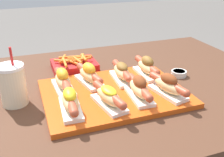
{
  "coord_description": "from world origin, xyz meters",
  "views": [
    {
      "loc": [
        -0.26,
        -0.87,
        1.15
      ],
      "look_at": [
        0.03,
        -0.07,
        0.75
      ],
      "focal_mm": 42.0,
      "sensor_mm": 36.0,
      "label": 1
    }
  ],
  "objects_px": {
    "hot_dog_1": "(109,96)",
    "drink_cup": "(13,85)",
    "hot_dog_2": "(139,88)",
    "hot_dog_5": "(89,74)",
    "hot_dog_4": "(63,80)",
    "hot_dog_6": "(122,72)",
    "fries_basket": "(74,65)",
    "hot_dog_0": "(70,101)",
    "hot_dog_7": "(147,66)",
    "hot_dog_3": "(168,85)",
    "sauce_bowl": "(179,73)",
    "serving_tray": "(114,93)"
  },
  "relations": [
    {
      "from": "hot_dog_1",
      "to": "drink_cup",
      "type": "relative_size",
      "value": 0.96
    },
    {
      "from": "hot_dog_2",
      "to": "hot_dog_5",
      "type": "height_order",
      "value": "hot_dog_5"
    },
    {
      "from": "hot_dog_4",
      "to": "hot_dog_5",
      "type": "bearing_deg",
      "value": 9.41
    },
    {
      "from": "hot_dog_6",
      "to": "hot_dog_1",
      "type": "bearing_deg",
      "value": -123.83
    },
    {
      "from": "hot_dog_6",
      "to": "fries_basket",
      "type": "bearing_deg",
      "value": 124.52
    },
    {
      "from": "fries_basket",
      "to": "hot_dog_6",
      "type": "bearing_deg",
      "value": -55.48
    },
    {
      "from": "hot_dog_0",
      "to": "hot_dog_7",
      "type": "bearing_deg",
      "value": 25.91
    },
    {
      "from": "fries_basket",
      "to": "hot_dog_5",
      "type": "bearing_deg",
      "value": -84.87
    },
    {
      "from": "hot_dog_3",
      "to": "hot_dog_4",
      "type": "bearing_deg",
      "value": 154.35
    },
    {
      "from": "hot_dog_0",
      "to": "sauce_bowl",
      "type": "distance_m",
      "value": 0.51
    },
    {
      "from": "hot_dog_0",
      "to": "hot_dog_3",
      "type": "xyz_separation_m",
      "value": [
        0.34,
        -0.01,
        0.0
      ]
    },
    {
      "from": "hot_dog_5",
      "to": "hot_dog_4",
      "type": "bearing_deg",
      "value": -170.59
    },
    {
      "from": "hot_dog_1",
      "to": "hot_dog_0",
      "type": "bearing_deg",
      "value": 174.69
    },
    {
      "from": "hot_dog_3",
      "to": "hot_dog_5",
      "type": "bearing_deg",
      "value": 142.64
    },
    {
      "from": "hot_dog_2",
      "to": "drink_cup",
      "type": "distance_m",
      "value": 0.42
    },
    {
      "from": "hot_dog_0",
      "to": "hot_dog_3",
      "type": "distance_m",
      "value": 0.34
    },
    {
      "from": "hot_dog_2",
      "to": "hot_dog_3",
      "type": "height_order",
      "value": "hot_dog_2"
    },
    {
      "from": "serving_tray",
      "to": "hot_dog_4",
      "type": "xyz_separation_m",
      "value": [
        -0.17,
        0.07,
        0.04
      ]
    },
    {
      "from": "hot_dog_1",
      "to": "sauce_bowl",
      "type": "bearing_deg",
      "value": 23.25
    },
    {
      "from": "hot_dog_3",
      "to": "fries_basket",
      "type": "xyz_separation_m",
      "value": [
        -0.25,
        0.37,
        -0.03
      ]
    },
    {
      "from": "hot_dog_4",
      "to": "fries_basket",
      "type": "bearing_deg",
      "value": 68.0
    },
    {
      "from": "hot_dog_4",
      "to": "hot_dog_6",
      "type": "bearing_deg",
      "value": 0.42
    },
    {
      "from": "hot_dog_5",
      "to": "hot_dog_7",
      "type": "distance_m",
      "value": 0.24
    },
    {
      "from": "hot_dog_4",
      "to": "hot_dog_7",
      "type": "xyz_separation_m",
      "value": [
        0.34,
        0.02,
        -0.0
      ]
    },
    {
      "from": "drink_cup",
      "to": "hot_dog_5",
      "type": "bearing_deg",
      "value": 6.97
    },
    {
      "from": "hot_dog_5",
      "to": "hot_dog_6",
      "type": "distance_m",
      "value": 0.13
    },
    {
      "from": "hot_dog_1",
      "to": "fries_basket",
      "type": "xyz_separation_m",
      "value": [
        -0.03,
        0.37,
        -0.03
      ]
    },
    {
      "from": "hot_dog_4",
      "to": "sauce_bowl",
      "type": "distance_m",
      "value": 0.48
    },
    {
      "from": "hot_dog_1",
      "to": "hot_dog_3",
      "type": "distance_m",
      "value": 0.22
    },
    {
      "from": "hot_dog_5",
      "to": "hot_dog_1",
      "type": "bearing_deg",
      "value": -85.06
    },
    {
      "from": "hot_dog_1",
      "to": "drink_cup",
      "type": "height_order",
      "value": "drink_cup"
    },
    {
      "from": "hot_dog_0",
      "to": "hot_dog_4",
      "type": "height_order",
      "value": "hot_dog_4"
    },
    {
      "from": "hot_dog_7",
      "to": "hot_dog_2",
      "type": "bearing_deg",
      "value": -123.67
    },
    {
      "from": "hot_dog_0",
      "to": "hot_dog_6",
      "type": "xyz_separation_m",
      "value": [
        0.23,
        0.15,
        -0.0
      ]
    },
    {
      "from": "sauce_bowl",
      "to": "drink_cup",
      "type": "height_order",
      "value": "drink_cup"
    },
    {
      "from": "hot_dog_3",
      "to": "fries_basket",
      "type": "distance_m",
      "value": 0.45
    },
    {
      "from": "hot_dog_1",
      "to": "hot_dog_7",
      "type": "height_order",
      "value": "hot_dog_7"
    },
    {
      "from": "hot_dog_7",
      "to": "serving_tray",
      "type": "bearing_deg",
      "value": -152.6
    },
    {
      "from": "hot_dog_1",
      "to": "sauce_bowl",
      "type": "height_order",
      "value": "hot_dog_1"
    },
    {
      "from": "hot_dog_4",
      "to": "hot_dog_5",
      "type": "relative_size",
      "value": 1.02
    },
    {
      "from": "hot_dog_7",
      "to": "hot_dog_6",
      "type": "bearing_deg",
      "value": -172.83
    },
    {
      "from": "hot_dog_6",
      "to": "sauce_bowl",
      "type": "height_order",
      "value": "hot_dog_6"
    },
    {
      "from": "hot_dog_6",
      "to": "drink_cup",
      "type": "xyz_separation_m",
      "value": [
        -0.4,
        -0.02,
        0.02
      ]
    },
    {
      "from": "hot_dog_1",
      "to": "sauce_bowl",
      "type": "xyz_separation_m",
      "value": [
        0.36,
        0.16,
        -0.04
      ]
    },
    {
      "from": "hot_dog_4",
      "to": "hot_dog_3",
      "type": "bearing_deg",
      "value": -25.65
    },
    {
      "from": "hot_dog_4",
      "to": "sauce_bowl",
      "type": "xyz_separation_m",
      "value": [
        0.48,
        -0.01,
        -0.04
      ]
    },
    {
      "from": "hot_dog_3",
      "to": "hot_dog_5",
      "type": "relative_size",
      "value": 1.0
    },
    {
      "from": "serving_tray",
      "to": "hot_dog_2",
      "type": "distance_m",
      "value": 0.11
    },
    {
      "from": "drink_cup",
      "to": "fries_basket",
      "type": "height_order",
      "value": "drink_cup"
    },
    {
      "from": "hot_dog_0",
      "to": "hot_dog_2",
      "type": "relative_size",
      "value": 1.0
    }
  ]
}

